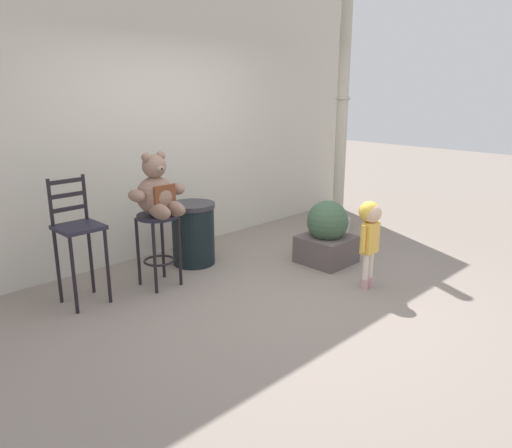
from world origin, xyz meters
TOP-DOWN VIEW (x-y plane):
  - ground_plane at (0.00, 0.00)m, footprint 24.00×24.00m
  - building_wall at (0.00, 2.03)m, footprint 6.77×0.30m
  - bar_stool_with_teddy at (-0.65, 1.02)m, footprint 0.39×0.39m
  - teddy_bear at (-0.65, 0.99)m, footprint 0.58×0.52m
  - child_walking at (0.76, -0.47)m, footprint 0.28×0.22m
  - trash_bin at (-0.03, 1.28)m, footprint 0.49×0.49m
  - lamppost at (2.18, 0.92)m, footprint 0.35×0.35m
  - bar_chair_empty at (-1.38, 1.19)m, footprint 0.38×0.38m
  - planter_with_shrub at (1.05, 0.25)m, footprint 0.54×0.54m

SIDE VIEW (x-z plane):
  - ground_plane at x=0.00m, z-range 0.00..0.00m
  - planter_with_shrub at x=1.05m, z-range -0.03..0.68m
  - trash_bin at x=-0.03m, z-range 0.00..0.69m
  - bar_stool_with_teddy at x=-0.65m, z-range 0.16..0.89m
  - child_walking at x=0.76m, z-range 0.20..1.07m
  - bar_chair_empty at x=-1.38m, z-range 0.07..1.23m
  - teddy_bear at x=-0.65m, z-range 0.65..1.25m
  - lamppost at x=2.18m, z-range -0.30..2.77m
  - building_wall at x=0.00m, z-range 0.00..3.96m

